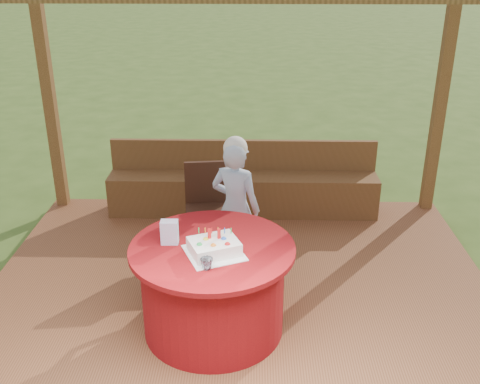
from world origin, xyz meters
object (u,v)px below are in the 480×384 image
Objects in this scene: elderly_woman at (236,205)px; chair at (209,204)px; drinking_glass at (207,264)px; birthday_cake at (214,247)px; bench at (243,190)px; gift_bag at (170,232)px; table at (213,287)px.

chair is at bearing 128.02° from elderly_woman.
elderly_woman is 14.63× the size of drinking_glass.
birthday_cake is (0.14, -1.34, 0.28)m from chair.
bench is 3.33× the size of chair.
chair is at bearing 96.05° from birthday_cake.
elderly_woman is at bearing 82.36° from drinking_glass.
gift_bag is (-0.51, -2.11, 0.56)m from bench.
gift_bag is (-0.34, 0.15, 0.04)m from birthday_cake.
bench is 16.26× the size of gift_bag.
gift_bag is at bearing 129.94° from drinking_glass.
chair reaches higher than bench.
table is at bearing 102.40° from birthday_cake.
drinking_glass is (0.11, -1.56, 0.27)m from chair.
drinking_glass is (-0.01, -0.32, 0.40)m from table.
drinking_glass is at bearing -97.64° from elderly_woman.
gift_bag is (-0.32, 0.05, 0.45)m from table.
chair is at bearing 95.53° from table.
drinking_glass is at bearing -92.62° from table.
elderly_woman is at bearing 59.82° from gift_bag.
drinking_glass reaches higher than bench.
table is 0.95m from elderly_woman.
gift_bag reaches higher than chair.
table is at bearing -84.47° from chair.
elderly_woman reaches higher than gift_bag.
elderly_woman is at bearing 80.59° from table.
table is 0.43m from birthday_cake.
chair is at bearing 79.21° from gift_bag.
drinking_glass is at bearing -99.52° from birthday_cake.
elderly_woman is 1.23m from drinking_glass.
birthday_cake is at bearing -77.60° from table.
birthday_cake is (-0.17, -2.26, 0.52)m from bench.
drinking_glass is at bearing -94.78° from bench.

